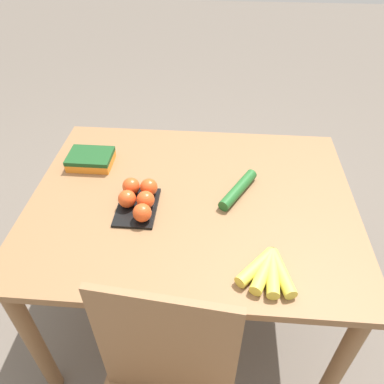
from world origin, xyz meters
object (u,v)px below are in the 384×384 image
Objects in this scene: tomato_pack at (139,199)px; banana_bunch at (269,270)px; carrot_bag at (91,158)px; cucumber_near at (238,189)px.

banana_bunch is at bearing 148.78° from tomato_pack.
carrot_bag reaches higher than cucumber_near.
banana_bunch is at bearing 143.68° from carrot_bag.
banana_bunch is 0.53m from tomato_pack.
cucumber_near is (-0.37, -0.10, -0.01)m from tomato_pack.
banana_bunch is 1.01× the size of carrot_bag.
tomato_pack is (0.46, -0.28, 0.02)m from banana_bunch.
cucumber_near is at bearing -76.87° from banana_bunch.
tomato_pack is at bearing 135.94° from carrot_bag.
cucumber_near is at bearing -164.74° from tomato_pack.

